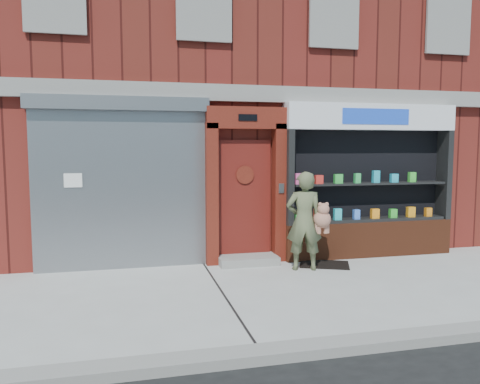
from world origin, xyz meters
name	(u,v)px	position (x,y,z in m)	size (l,w,h in m)	color
ground	(322,288)	(0.00, 0.00, 0.00)	(80.00, 80.00, 0.00)	#9E9E99
curb	(401,340)	(0.00, -2.15, 0.06)	(60.00, 0.30, 0.12)	gray
building	(235,79)	(0.00, 5.99, 4.00)	(12.00, 8.16, 8.00)	maroon
shutter_bay	(121,173)	(-3.00, 1.93, 1.72)	(3.10, 0.30, 3.04)	gray
red_door_bay	(246,185)	(-0.75, 1.86, 1.46)	(1.52, 0.58, 2.90)	#51160E
pharmacy_bay	(368,187)	(1.75, 1.81, 1.37)	(3.50, 0.41, 3.00)	#642C17
woman	(306,221)	(0.14, 1.08, 0.88)	(0.83, 0.53, 1.74)	#575F3E
doormat	(324,264)	(0.61, 1.30, 0.01)	(0.89, 0.62, 0.02)	black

